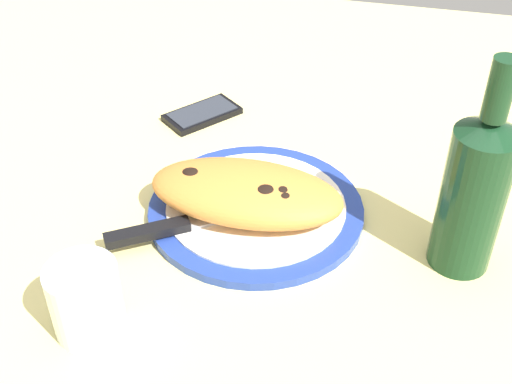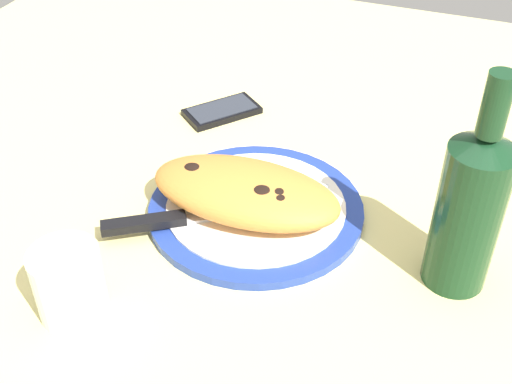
{
  "view_description": "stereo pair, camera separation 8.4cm",
  "coord_description": "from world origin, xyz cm",
  "px_view_note": "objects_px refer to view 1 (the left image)",
  "views": [
    {
      "loc": [
        -16.01,
        64.28,
        55.05
      ],
      "look_at": [
        0.0,
        0.0,
        3.54
      ],
      "focal_mm": 46.34,
      "sensor_mm": 36.0,
      "label": 1
    },
    {
      "loc": [
        -24.0,
        61.75,
        55.05
      ],
      "look_at": [
        0.0,
        0.0,
        3.54
      ],
      "focal_mm": 46.34,
      "sensor_mm": 36.0,
      "label": 2
    }
  ],
  "objects_px": {
    "knife": "(175,227)",
    "wine_bottle": "(474,190)",
    "plate": "(256,209)",
    "fork": "(249,177)",
    "smartphone": "(202,114)",
    "water_glass": "(86,303)",
    "calzone": "(246,192)"
  },
  "relations": [
    {
      "from": "plate",
      "to": "fork",
      "type": "distance_m",
      "value": 0.06
    },
    {
      "from": "plate",
      "to": "knife",
      "type": "xyz_separation_m",
      "value": [
        0.08,
        0.07,
        0.01
      ]
    },
    {
      "from": "plate",
      "to": "water_glass",
      "type": "bearing_deg",
      "value": 61.28
    },
    {
      "from": "smartphone",
      "to": "water_glass",
      "type": "bearing_deg",
      "value": 92.06
    },
    {
      "from": "calzone",
      "to": "knife",
      "type": "xyz_separation_m",
      "value": [
        0.07,
        0.06,
        -0.02
      ]
    },
    {
      "from": "water_glass",
      "to": "wine_bottle",
      "type": "distance_m",
      "value": 0.44
    },
    {
      "from": "knife",
      "to": "wine_bottle",
      "type": "xyz_separation_m",
      "value": [
        -0.34,
        -0.05,
        0.08
      ]
    },
    {
      "from": "water_glass",
      "to": "calzone",
      "type": "bearing_deg",
      "value": -118.14
    },
    {
      "from": "plate",
      "to": "smartphone",
      "type": "xyz_separation_m",
      "value": [
        0.14,
        -0.21,
        -0.0
      ]
    },
    {
      "from": "calzone",
      "to": "water_glass",
      "type": "xyz_separation_m",
      "value": [
        0.12,
        0.22,
        -0.0
      ]
    },
    {
      "from": "plate",
      "to": "smartphone",
      "type": "bearing_deg",
      "value": -56.41
    },
    {
      "from": "calzone",
      "to": "wine_bottle",
      "type": "distance_m",
      "value": 0.27
    },
    {
      "from": "plate",
      "to": "wine_bottle",
      "type": "xyz_separation_m",
      "value": [
        -0.26,
        0.03,
        0.1
      ]
    },
    {
      "from": "calzone",
      "to": "knife",
      "type": "height_order",
      "value": "calzone"
    },
    {
      "from": "fork",
      "to": "smartphone",
      "type": "xyz_separation_m",
      "value": [
        0.12,
        -0.16,
        -0.01
      ]
    },
    {
      "from": "plate",
      "to": "fork",
      "type": "height_order",
      "value": "fork"
    },
    {
      "from": "calzone",
      "to": "plate",
      "type": "bearing_deg",
      "value": -127.74
    },
    {
      "from": "smartphone",
      "to": "wine_bottle",
      "type": "distance_m",
      "value": 0.47
    },
    {
      "from": "knife",
      "to": "smartphone",
      "type": "xyz_separation_m",
      "value": [
        0.06,
        -0.28,
        -0.01
      ]
    },
    {
      "from": "fork",
      "to": "plate",
      "type": "bearing_deg",
      "value": 114.23
    },
    {
      "from": "calzone",
      "to": "smartphone",
      "type": "height_order",
      "value": "calzone"
    },
    {
      "from": "calzone",
      "to": "wine_bottle",
      "type": "height_order",
      "value": "wine_bottle"
    },
    {
      "from": "calzone",
      "to": "smartphone",
      "type": "bearing_deg",
      "value": -59.73
    },
    {
      "from": "fork",
      "to": "wine_bottle",
      "type": "distance_m",
      "value": 0.3
    },
    {
      "from": "fork",
      "to": "water_glass",
      "type": "bearing_deg",
      "value": 70.08
    },
    {
      "from": "plate",
      "to": "calzone",
      "type": "bearing_deg",
      "value": 52.26
    },
    {
      "from": "calzone",
      "to": "knife",
      "type": "relative_size",
      "value": 1.12
    },
    {
      "from": "calzone",
      "to": "water_glass",
      "type": "height_order",
      "value": "water_glass"
    },
    {
      "from": "fork",
      "to": "water_glass",
      "type": "xyz_separation_m",
      "value": [
        0.1,
        0.28,
        0.02
      ]
    },
    {
      "from": "fork",
      "to": "smartphone",
      "type": "bearing_deg",
      "value": -53.73
    },
    {
      "from": "fork",
      "to": "water_glass",
      "type": "relative_size",
      "value": 2.01
    },
    {
      "from": "smartphone",
      "to": "wine_bottle",
      "type": "relative_size",
      "value": 0.49
    }
  ]
}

